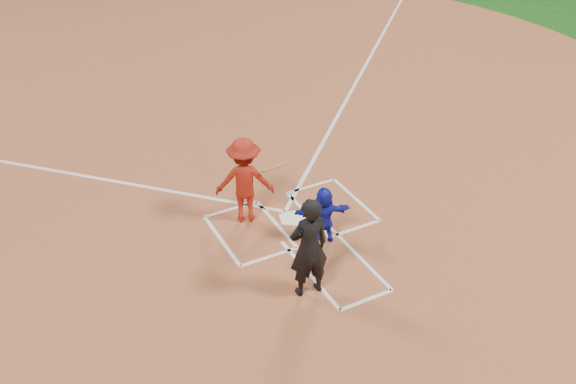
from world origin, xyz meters
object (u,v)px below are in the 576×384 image
catcher (324,215)px  batter_at_plate (245,181)px  umpire (309,248)px  home_plate (292,218)px

catcher → batter_at_plate: batter_at_plate is taller
umpire → batter_at_plate: (-0.03, 2.58, -0.06)m
catcher → umpire: (-1.00, -1.19, 0.39)m
home_plate → umpire: 2.46m
home_plate → batter_at_plate: bearing=-29.3°
home_plate → catcher: 1.12m
home_plate → batter_at_plate: batter_at_plate is taller
catcher → batter_at_plate: bearing=-36.6°
umpire → batter_at_plate: 2.58m
catcher → umpire: size_ratio=0.61×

